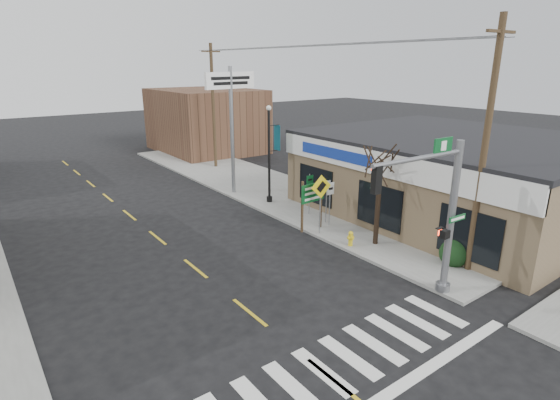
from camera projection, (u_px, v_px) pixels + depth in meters
ground at (333, 380)px, 11.31m from camera, size 140.00×140.00×0.00m
sidewalk_right at (294, 198)px, 26.36m from camera, size 6.00×38.00×0.13m
center_line at (195, 268)px, 17.44m from camera, size 0.12×56.00×0.01m
crosswalk at (323, 371)px, 11.61m from camera, size 11.00×2.20×0.01m
thrift_store at (455, 177)px, 23.54m from camera, size 12.00×14.00×4.00m
bldg_distant_right at (206, 120)px, 40.28m from camera, size 8.00×10.00×5.60m
traffic_signal_pole at (442, 205)px, 14.16m from camera, size 4.36×0.37×5.53m
guide_sign at (312, 197)px, 20.66m from camera, size 1.44×0.13×2.51m
fire_hydrant at (351, 238)px, 19.20m from camera, size 0.21×0.21×0.68m
ped_crossing_sign at (321, 194)px, 20.12m from camera, size 1.11×0.08×2.85m
lamp_post at (270, 147)px, 24.55m from camera, size 0.72×0.56×5.51m
dance_center_sign at (231, 100)px, 25.67m from camera, size 3.56×0.22×7.57m
bare_tree at (381, 153)px, 18.33m from camera, size 2.61×2.61×5.22m
shrub_front at (454, 253)px, 17.47m from camera, size 1.15×1.15×0.86m
shrub_back at (378, 203)px, 23.61m from camera, size 1.22×1.22×0.92m
utility_pole_near at (485, 148)px, 15.71m from camera, size 1.62×0.24×9.33m
utility_pole_far at (213, 105)px, 32.82m from camera, size 1.59×0.24×9.13m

